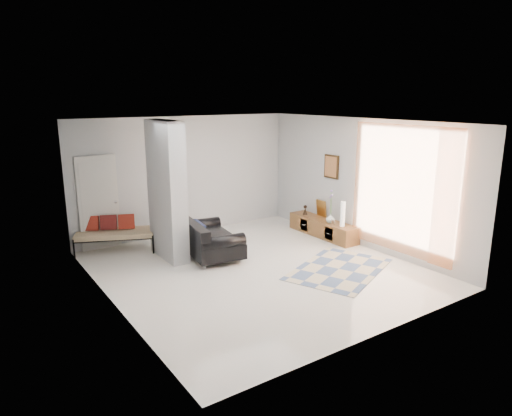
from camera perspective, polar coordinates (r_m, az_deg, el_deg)
floor at (r=8.88m, az=0.09°, el=-7.66°), size 6.00×6.00×0.00m
ceiling at (r=8.27m, az=0.10°, el=10.70°), size 6.00×6.00×0.00m
wall_back at (r=11.03m, az=-8.74°, el=4.01°), size 6.00×0.00×6.00m
wall_front at (r=6.30m, az=15.69°, el=-3.82°), size 6.00×0.00×6.00m
wall_left at (r=7.32m, az=-17.99°, el=-1.52°), size 0.00×6.00×6.00m
wall_right at (r=10.24m, az=12.94°, el=3.06°), size 0.00×6.00×6.00m
partition_column at (r=9.33m, az=-11.10°, el=2.12°), size 0.35×1.20×2.80m
hallway_door at (r=10.35m, az=-19.09°, el=0.62°), size 0.85×0.06×2.04m
curtain at (r=9.44m, az=17.72°, el=2.16°), size 0.00×2.55×2.55m
wall_art at (r=10.80m, az=9.42°, el=5.12°), size 0.04×0.45×0.55m
media_console at (r=10.97m, az=8.35°, el=-2.43°), size 0.45×1.98×0.80m
loveseat at (r=9.53m, az=-6.07°, el=-3.94°), size 1.17×1.74×0.76m
daybed at (r=10.25m, az=-17.34°, el=-2.84°), size 1.75×1.27×0.77m
area_rug at (r=9.01m, az=10.32°, el=-7.53°), size 2.54×2.17×0.01m
cylinder_lamp at (r=10.38m, az=10.79°, el=-0.74°), size 0.10×0.10×0.57m
bronze_figurine at (r=11.29m, az=6.17°, el=-0.25°), size 0.13×0.13×0.24m
vase at (r=10.65m, az=9.27°, el=-1.29°), size 0.21×0.21×0.21m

